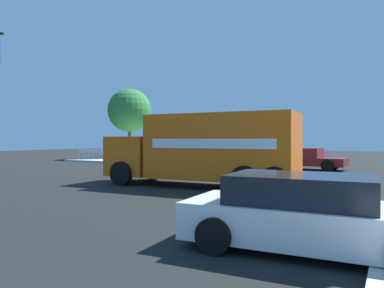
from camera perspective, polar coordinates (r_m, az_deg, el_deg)
The scene contains 9 objects.
ground_plane at distance 16.89m, azimuth 1.91°, elevation -5.82°, with size 100.00×100.00×0.00m, color black.
sidewalk_corner_near at distance 34.28m, azimuth -7.15°, elevation -2.39°, with size 10.39×10.39×0.14m, color beige.
delivery_truck at distance 14.70m, azimuth 2.19°, elevation -0.85°, with size 3.18×8.08×2.93m.
pickup_maroon at distance 24.21m, azimuth 17.27°, elevation -2.15°, with size 2.48×5.30×1.38m.
sedan_white at distance 6.66m, azimuth 17.80°, elevation -10.52°, with size 2.26×4.41×1.31m.
pedestrian_near_corner at distance 32.39m, azimuth -11.61°, elevation -0.67°, with size 0.51×0.30×1.75m.
pedestrian_crossing at distance 31.56m, azimuth -4.78°, elevation -0.79°, with size 0.52×0.28×1.68m.
picket_fence_run at distance 37.41m, azimuth -13.26°, elevation -1.30°, with size 7.48×0.05×0.95m.
shade_tree_near at distance 36.55m, azimuth -9.87°, elevation 5.25°, with size 4.30×4.30×6.85m.
Camera 1 is at (14.90, 7.73, 1.92)m, focal length 33.72 mm.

